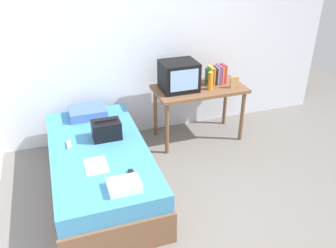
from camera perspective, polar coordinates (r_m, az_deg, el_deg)
name	(u,v)px	position (r m, az deg, el deg)	size (l,w,h in m)	color
ground_plane	(208,221)	(3.56, 6.47, -15.34)	(8.00, 8.00, 0.00)	slate
wall_back	(147,37)	(4.61, -3.36, 13.79)	(5.20, 0.10, 2.60)	silver
bed	(100,168)	(3.85, -10.83, -7.03)	(1.00, 2.00, 0.52)	brown
desk	(199,94)	(4.58, 5.05, 4.82)	(1.16, 0.60, 0.73)	brown
tv	(179,76)	(4.40, 1.75, 7.76)	(0.44, 0.39, 0.36)	black
water_bottle	(210,81)	(4.45, 6.85, 6.92)	(0.07, 0.07, 0.23)	orange
book_row	(216,75)	(4.66, 7.79, 7.86)	(0.25, 0.17, 0.24)	#337F47
picture_frame	(234,82)	(4.57, 10.67, 6.63)	(0.11, 0.02, 0.15)	#B27F4C
pillow	(88,112)	(4.34, -12.82, 1.86)	(0.43, 0.33, 0.11)	#4766AD
handbag	(106,130)	(3.81, -9.89, -0.93)	(0.30, 0.20, 0.22)	black
magazine	(96,166)	(3.43, -11.52, -6.60)	(0.21, 0.29, 0.01)	white
remote_dark	(132,175)	(3.25, -5.80, -8.12)	(0.04, 0.16, 0.02)	black
remote_silver	(69,145)	(3.80, -15.67, -3.25)	(0.04, 0.14, 0.02)	#B7B7BC
folded_towel	(124,185)	(3.09, -7.06, -9.81)	(0.28, 0.22, 0.07)	white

